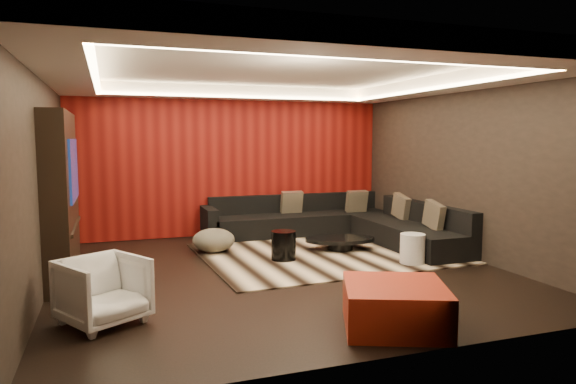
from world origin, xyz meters
name	(u,v)px	position (x,y,z in m)	size (l,w,h in m)	color
floor	(282,272)	(0.00, 0.00, -0.01)	(6.00, 6.00, 0.02)	black
ceiling	(282,67)	(0.00, 0.00, 2.81)	(6.00, 6.00, 0.02)	silver
wall_back	(232,162)	(0.00, 3.01, 1.40)	(6.00, 0.02, 2.80)	black
wall_left	(41,177)	(-3.01, 0.00, 1.40)	(0.02, 6.00, 2.80)	black
wall_right	(464,168)	(3.01, 0.00, 1.40)	(0.02, 6.00, 2.80)	black
red_feature_wall	(233,162)	(0.00, 2.97, 1.40)	(5.98, 0.05, 2.78)	#6B0C0A
soffit_back	(235,93)	(0.00, 2.70, 2.69)	(6.00, 0.60, 0.22)	silver
soffit_front	(382,41)	(0.00, -2.70, 2.69)	(6.00, 0.60, 0.22)	silver
soffit_left	(64,67)	(-2.70, 0.00, 2.69)	(0.60, 4.80, 0.22)	silver
soffit_right	(450,83)	(2.70, 0.00, 2.69)	(0.60, 4.80, 0.22)	silver
cove_back	(240,96)	(0.00, 2.36, 2.60)	(4.80, 0.08, 0.04)	#FFD899
cove_front	(363,57)	(0.00, -2.36, 2.60)	(4.80, 0.08, 0.04)	#FFD899
cove_left	(95,76)	(-2.36, 0.00, 2.60)	(0.08, 4.80, 0.04)	#FFD899
cove_right	(431,89)	(2.36, 0.00, 2.60)	(0.08, 4.80, 0.04)	#FFD899
tv_surround	(61,196)	(-2.85, 0.60, 1.10)	(0.30, 2.00, 2.20)	black
tv_screen	(73,170)	(-2.69, 0.60, 1.45)	(0.04, 1.30, 0.80)	black
tv_shelf	(76,226)	(-2.69, 0.60, 0.70)	(0.04, 1.60, 0.04)	black
rug	(329,253)	(1.07, 0.78, 0.01)	(4.00, 3.00, 0.02)	beige
coffee_table	(340,243)	(1.34, 0.95, 0.12)	(1.17, 1.17, 0.20)	black
drum_stool	(284,245)	(0.22, 0.57, 0.24)	(0.37, 0.37, 0.44)	black
striped_pouf	(214,240)	(-0.68, 1.47, 0.21)	(0.69, 0.69, 0.38)	#B6AC8D
white_side_table	(412,249)	(1.95, -0.25, 0.23)	(0.36, 0.36, 0.46)	silver
orange_ottoman	(395,306)	(0.37, -2.39, 0.22)	(0.97, 0.97, 0.43)	#AF2C16
armchair	(103,291)	(-2.34, -1.35, 0.34)	(0.73, 0.75, 0.68)	white
sectional_sofa	(339,225)	(1.73, 1.86, 0.26)	(3.65, 3.50, 0.75)	black
throw_pillows	(367,206)	(2.22, 1.67, 0.62)	(1.92, 2.75, 0.50)	tan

